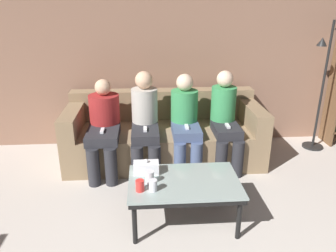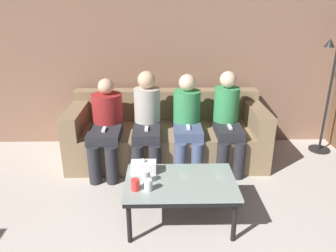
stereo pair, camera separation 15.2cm
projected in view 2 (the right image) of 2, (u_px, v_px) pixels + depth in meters
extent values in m
cube|color=#8C6651|center=(166.00, 44.00, 4.08)|extent=(12.00, 0.06, 2.60)
cube|color=#897051|center=(167.00, 143.00, 3.94)|extent=(2.27, 0.90, 0.41)
cube|color=#897051|center=(166.00, 104.00, 4.12)|extent=(2.27, 0.20, 0.36)
cube|color=#897051|center=(77.00, 118.00, 3.80)|extent=(0.18, 0.90, 0.25)
cube|color=#897051|center=(256.00, 117.00, 3.84)|extent=(0.18, 0.90, 0.25)
cube|color=#8C9E99|center=(180.00, 182.00, 2.74)|extent=(0.93, 0.61, 0.02)
cube|color=black|center=(180.00, 185.00, 2.75)|extent=(0.91, 0.60, 0.04)
cylinder|color=black|center=(129.00, 224.00, 2.58)|extent=(0.04, 0.04, 0.34)
cylinder|color=black|center=(234.00, 222.00, 2.59)|extent=(0.04, 0.04, 0.34)
cylinder|color=black|center=(134.00, 189.00, 3.05)|extent=(0.04, 0.04, 0.34)
cylinder|color=black|center=(223.00, 188.00, 3.07)|extent=(0.04, 0.04, 0.34)
cylinder|color=silver|center=(146.00, 177.00, 2.70)|extent=(0.07, 0.07, 0.11)
cylinder|color=silver|center=(148.00, 185.00, 2.59)|extent=(0.07, 0.07, 0.10)
cylinder|color=red|center=(135.00, 185.00, 2.59)|extent=(0.07, 0.07, 0.09)
cube|color=white|center=(144.00, 167.00, 2.86)|extent=(0.22, 0.12, 0.10)
sphere|color=white|center=(143.00, 161.00, 2.84)|extent=(0.04, 0.04, 0.04)
cylinder|color=black|center=(319.00, 149.00, 4.23)|extent=(0.26, 0.26, 0.02)
cylinder|color=black|center=(330.00, 90.00, 3.95)|extent=(0.03, 0.03, 1.61)
cone|color=black|center=(330.00, 43.00, 3.78)|extent=(0.12, 0.12, 0.10)
cylinder|color=#28282D|center=(94.00, 165.00, 3.41)|extent=(0.13, 0.13, 0.41)
cylinder|color=#28282D|center=(112.00, 165.00, 3.42)|extent=(0.13, 0.13, 0.41)
cube|color=#28282D|center=(105.00, 133.00, 3.55)|extent=(0.34, 0.50, 0.10)
cylinder|color=maroon|center=(108.00, 112.00, 3.73)|extent=(0.34, 0.34, 0.42)
sphere|color=#DBAD89|center=(106.00, 86.00, 3.62)|extent=(0.18, 0.18, 0.18)
cube|color=white|center=(104.00, 129.00, 3.48)|extent=(0.04, 0.12, 0.02)
cylinder|color=#28282D|center=(138.00, 164.00, 3.44)|extent=(0.13, 0.13, 0.41)
cylinder|color=#28282D|center=(155.00, 164.00, 3.45)|extent=(0.13, 0.13, 0.41)
cube|color=#28282D|center=(147.00, 133.00, 3.57)|extent=(0.29, 0.47, 0.10)
cylinder|color=#B7B2A8|center=(147.00, 109.00, 3.72)|extent=(0.29, 0.29, 0.48)
sphere|color=#DBAD89|center=(146.00, 80.00, 3.60)|extent=(0.20, 0.20, 0.20)
cube|color=white|center=(146.00, 129.00, 3.50)|extent=(0.04, 0.12, 0.02)
cylinder|color=#47567A|center=(180.00, 161.00, 3.50)|extent=(0.13, 0.13, 0.41)
cylinder|color=#47567A|center=(197.00, 161.00, 3.51)|extent=(0.13, 0.13, 0.41)
cube|color=#47567A|center=(188.00, 131.00, 3.61)|extent=(0.31, 0.42, 0.10)
cylinder|color=#388E51|center=(187.00, 110.00, 3.74)|extent=(0.31, 0.31, 0.45)
sphere|color=beige|center=(187.00, 83.00, 3.62)|extent=(0.19, 0.19, 0.19)
cube|color=white|center=(188.00, 127.00, 3.54)|extent=(0.04, 0.12, 0.02)
cylinder|color=#28282D|center=(222.00, 161.00, 3.51)|extent=(0.13, 0.13, 0.41)
cylinder|color=#28282D|center=(239.00, 160.00, 3.52)|extent=(0.13, 0.13, 0.41)
cube|color=#28282D|center=(229.00, 131.00, 3.62)|extent=(0.28, 0.42, 0.10)
cylinder|color=#388E51|center=(226.00, 109.00, 3.74)|extent=(0.28, 0.28, 0.49)
sphere|color=beige|center=(228.00, 80.00, 3.62)|extent=(0.19, 0.19, 0.19)
cube|color=white|center=(230.00, 127.00, 3.55)|extent=(0.04, 0.12, 0.02)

